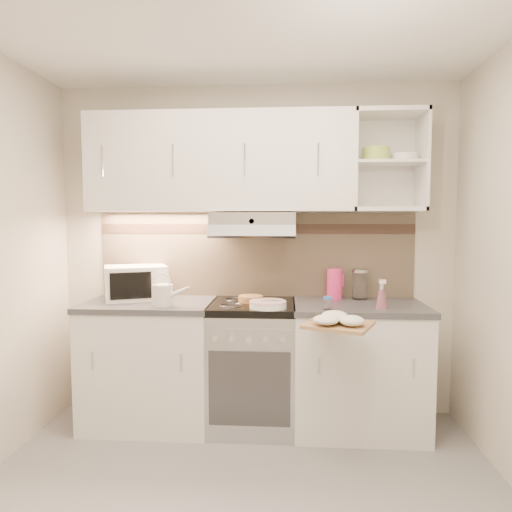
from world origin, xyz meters
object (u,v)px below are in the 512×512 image
Objects in this scene: pink_pitcher at (335,284)px; spray_bottle at (381,296)px; glass_jar at (360,284)px; watering_can at (164,294)px; microwave at (136,282)px; cutting_board at (338,325)px; electric_range at (253,364)px; plate_stack at (268,304)px.

pink_pitcher reaches higher than spray_bottle.
watering_can is at bearing -165.41° from glass_jar.
spray_bottle is at bearing -31.07° from microwave.
microwave reaches higher than glass_jar.
cutting_board is (-0.05, -0.71, -0.15)m from pink_pitcher.
spray_bottle is (0.87, -0.15, 0.53)m from electric_range.
spray_bottle is (1.75, -0.25, -0.04)m from microwave.
spray_bottle is (1.47, 0.01, -0.00)m from watering_can.
plate_stack is 1.08× the size of pink_pitcher.
glass_jar is 0.36m from spray_bottle.
microwave reaches higher than plate_stack.
pink_pitcher is 0.44m from spray_bottle.
pink_pitcher is (1.19, 0.35, 0.03)m from watering_can.
glass_jar reaches higher than cutting_board.
microwave is at bearing -176.55° from glass_jar.
plate_stack is (1.00, -0.28, -0.10)m from microwave.
microwave reaches higher than spray_bottle.
microwave reaches higher than cutting_board.
glass_jar is (0.67, 0.38, 0.09)m from plate_stack.
pink_pitcher is (1.48, 0.09, -0.01)m from microwave.
watering_can is at bearing -174.63° from cutting_board.
pink_pitcher is at bearing 37.86° from plate_stack.
watering_can is 0.73× the size of cutting_board.
glass_jar is (1.38, 0.36, 0.03)m from watering_can.
cutting_board is at bearing -46.53° from microwave.
electric_range is 4.07× the size of glass_jar.
pink_pitcher is 0.73m from cutting_board.
cutting_board is (0.55, -0.52, 0.42)m from electric_range.
plate_stack is at bearing 164.58° from cutting_board.
microwave is 2.57× the size of spray_bottle.
watering_can is 0.72m from plate_stack.
spray_bottle reaches higher than plate_stack.
microwave is (-0.88, 0.10, 0.57)m from electric_range.
electric_range is 0.82m from watering_can.
pink_pitcher is 0.19m from glass_jar.
cutting_board is (-0.24, -0.72, -0.14)m from glass_jar.
pink_pitcher is at bearing 132.78° from spray_bottle.
electric_range is 0.52m from plate_stack.
watering_can is at bearing 178.35° from plate_stack.
pink_pitcher is at bearing 24.36° from watering_can.
electric_range is 3.35× the size of watering_can.
pink_pitcher is at bearing -19.42° from microwave.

